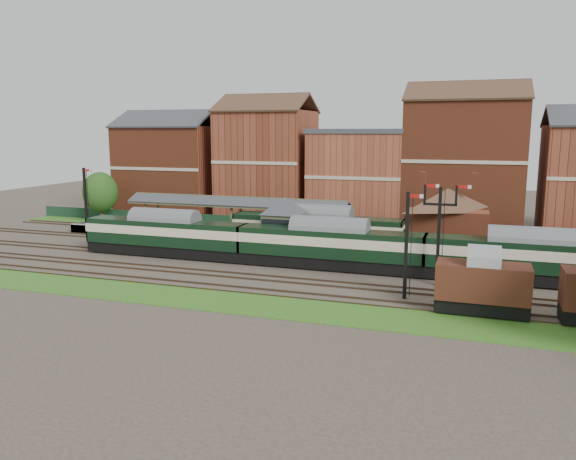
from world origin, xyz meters
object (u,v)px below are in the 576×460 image
(semaphore_bracket, at_px, (439,229))
(goods_van_a, at_px, (482,284))
(dmu_train, at_px, (329,244))
(signal_box, at_px, (284,226))
(platform_railcar, at_px, (317,230))

(semaphore_bracket, distance_m, goods_van_a, 7.74)
(dmu_train, distance_m, goods_van_a, 15.79)
(signal_box, distance_m, goods_van_a, 22.12)
(semaphore_bracket, relative_size, dmu_train, 0.16)
(signal_box, relative_size, platform_railcar, 0.34)
(signal_box, bearing_deg, platform_railcar, 53.64)
(goods_van_a, bearing_deg, dmu_train, 145.26)
(platform_railcar, relative_size, goods_van_a, 2.88)
(signal_box, distance_m, platform_railcar, 4.12)
(semaphore_bracket, relative_size, platform_railcar, 0.47)
(signal_box, relative_size, dmu_train, 0.12)
(semaphore_bracket, bearing_deg, signal_box, 159.08)
(dmu_train, bearing_deg, semaphore_bracket, -14.56)
(semaphore_bracket, distance_m, dmu_train, 10.22)
(platform_railcar, bearing_deg, signal_box, -126.36)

